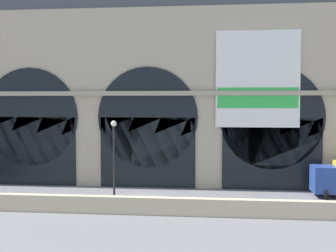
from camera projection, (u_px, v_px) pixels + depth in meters
ground_plane at (139, 198)px, 37.08m from camera, size 200.00×200.00×0.00m
quay_parapet_wall at (127, 205)px, 31.96m from camera, size 90.00×0.70×1.29m
station_building at (152, 78)px, 44.00m from camera, size 49.71×5.54×22.20m
street_lamp_quayside at (114, 153)px, 32.67m from camera, size 0.44×0.44×6.90m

